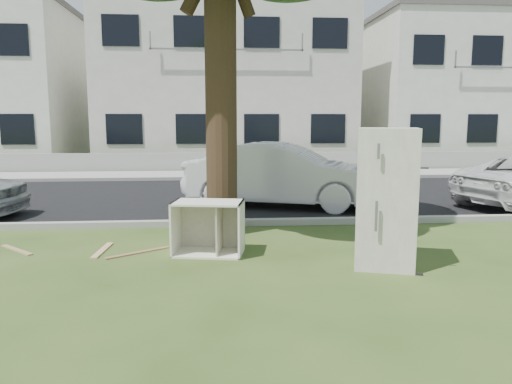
{
  "coord_description": "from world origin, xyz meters",
  "views": [
    {
      "loc": [
        -0.5,
        -6.9,
        2.05
      ],
      "look_at": [
        0.1,
        0.6,
        0.92
      ],
      "focal_mm": 35.0,
      "sensor_mm": 36.0,
      "label": 1
    }
  ],
  "objects": [
    {
      "name": "ground",
      "position": [
        0.0,
        0.0,
        0.0
      ],
      "size": [
        120.0,
        120.0,
        0.0
      ],
      "primitive_type": "plane",
      "color": "#2E4518"
    },
    {
      "name": "road",
      "position": [
        0.0,
        6.0,
        0.01
      ],
      "size": [
        120.0,
        7.0,
        0.01
      ],
      "primitive_type": "cube",
      "color": "black",
      "rests_on": "ground"
    },
    {
      "name": "kerb_near",
      "position": [
        0.0,
        2.45,
        0.0
      ],
      "size": [
        120.0,
        0.18,
        0.12
      ],
      "primitive_type": "cube",
      "color": "gray",
      "rests_on": "ground"
    },
    {
      "name": "kerb_far",
      "position": [
        0.0,
        9.55,
        0.0
      ],
      "size": [
        120.0,
        0.18,
        0.12
      ],
      "primitive_type": "cube",
      "color": "gray",
      "rests_on": "ground"
    },
    {
      "name": "sidewalk",
      "position": [
        0.0,
        11.0,
        0.01
      ],
      "size": [
        120.0,
        2.8,
        0.01
      ],
      "primitive_type": "cube",
      "color": "gray",
      "rests_on": "ground"
    },
    {
      "name": "low_wall",
      "position": [
        0.0,
        12.6,
        0.35
      ],
      "size": [
        120.0,
        0.15,
        0.7
      ],
      "primitive_type": "cube",
      "color": "gray",
      "rests_on": "ground"
    },
    {
      "name": "townhouse_center",
      "position": [
        0.0,
        17.5,
        3.72
      ],
      "size": [
        11.22,
        8.16,
        7.44
      ],
      "color": "silver",
      "rests_on": "ground"
    },
    {
      "name": "townhouse_right",
      "position": [
        12.0,
        17.5,
        3.42
      ],
      "size": [
        10.2,
        8.16,
        6.84
      ],
      "color": "white",
      "rests_on": "ground"
    },
    {
      "name": "fridge",
      "position": [
        1.82,
        -0.33,
        0.96
      ],
      "size": [
        0.97,
        0.93,
        1.91
      ],
      "primitive_type": "cube",
      "rotation": [
        0.0,
        0.0,
        -0.29
      ],
      "color": "beige",
      "rests_on": "ground"
    },
    {
      "name": "cabinet",
      "position": [
        -0.63,
        0.49,
        0.4
      ],
      "size": [
        1.13,
        0.81,
        0.81
      ],
      "primitive_type": "cube",
      "rotation": [
        0.0,
        0.0,
        -0.18
      ],
      "color": "silver",
      "rests_on": "ground"
    },
    {
      "name": "plank_a",
      "position": [
        -1.7,
        0.6,
        0.01
      ],
      "size": [
        0.92,
        0.68,
        0.02
      ],
      "primitive_type": "cube",
      "rotation": [
        0.0,
        0.0,
        0.61
      ],
      "color": "olive",
      "rests_on": "ground"
    },
    {
      "name": "plank_b",
      "position": [
        -3.61,
        0.91,
        0.01
      ],
      "size": [
        0.7,
        0.68,
        0.02
      ],
      "primitive_type": "cube",
      "rotation": [
        0.0,
        0.0,
        -0.77
      ],
      "color": "#A08553",
      "rests_on": "ground"
    },
    {
      "name": "plank_c",
      "position": [
        -2.27,
        0.77,
        0.01
      ],
      "size": [
        0.16,
        0.9,
        0.02
      ],
      "primitive_type": "cube",
      "rotation": [
        0.0,
        0.0,
        1.5
      ],
      "color": "tan",
      "rests_on": "ground"
    },
    {
      "name": "car_center",
      "position": [
        1.05,
        4.48,
        0.74
      ],
      "size": [
        4.73,
        2.91,
        1.47
      ],
      "primitive_type": "imported",
      "rotation": [
        0.0,
        0.0,
        1.24
      ],
      "color": "silver",
      "rests_on": "ground"
    }
  ]
}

